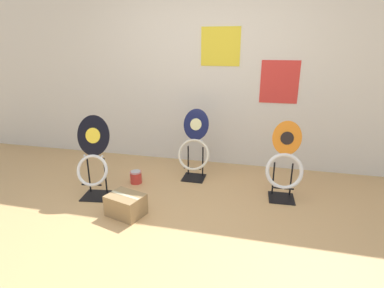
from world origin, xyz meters
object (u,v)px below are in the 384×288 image
object	(u,v)px
toilet_seat_display_jazz_black	(93,160)
storage_box	(126,205)
toilet_seat_display_navy_moon	(195,145)
toilet_seat_display_orange_sun	(285,166)
paint_can	(136,177)

from	to	relation	value
toilet_seat_display_jazz_black	storage_box	distance (m)	0.68
toilet_seat_display_navy_moon	toilet_seat_display_orange_sun	bearing A→B (deg)	-17.42
toilet_seat_display_orange_sun	paint_can	size ratio (longest dim) A/B	5.70
toilet_seat_display_navy_moon	toilet_seat_display_jazz_black	xyz separation A→B (m)	(-0.98, -0.75, -0.00)
toilet_seat_display_navy_moon	toilet_seat_display_orange_sun	distance (m)	1.14
toilet_seat_display_navy_moon	paint_can	bearing A→B (deg)	-153.15
storage_box	toilet_seat_display_orange_sun	bearing A→B (deg)	24.79
toilet_seat_display_orange_sun	storage_box	bearing A→B (deg)	-155.21
toilet_seat_display_navy_moon	paint_can	world-z (taller)	toilet_seat_display_navy_moon
toilet_seat_display_jazz_black	toilet_seat_display_orange_sun	distance (m)	2.11
toilet_seat_display_orange_sun	toilet_seat_display_navy_moon	bearing A→B (deg)	162.58
toilet_seat_display_jazz_black	paint_can	xyz separation A→B (m)	(0.31, 0.41, -0.35)
toilet_seat_display_navy_moon	paint_can	xyz separation A→B (m)	(-0.67, -0.34, -0.35)
toilet_seat_display_jazz_black	paint_can	bearing A→B (deg)	52.83
storage_box	toilet_seat_display_jazz_black	bearing A→B (deg)	149.20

